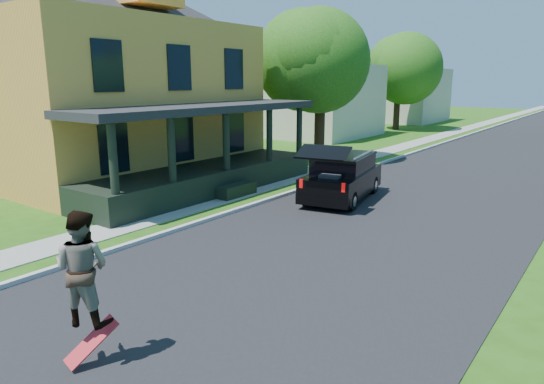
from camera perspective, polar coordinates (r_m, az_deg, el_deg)
The scene contains 13 objects.
ground at distance 9.33m, azimuth -3.02°, elevation -12.18°, with size 140.00×140.00×0.00m, color #275110.
street at distance 27.33m, azimuth 24.69°, elevation 3.50°, with size 8.00×120.00×0.02m, color black.
curb at distance 28.40m, azimuth 16.70°, elevation 4.46°, with size 0.15×120.00×0.12m, color #AEAEA9.
sidewalk at distance 28.96m, azimuth 13.81°, elevation 4.79°, with size 1.30×120.00×0.03m, color gray.
front_walk at distance 19.84m, azimuth -13.30°, elevation 1.15°, with size 6.50×1.20×0.03m, color gray.
main_house at distance 22.09m, azimuth -19.77°, elevation 14.78°, with size 15.56×15.56×10.10m.
neighbor_house_mid at distance 35.87m, azimuth 4.78°, elevation 13.36°, with size 12.78×12.78×8.30m.
neighbor_house_far at distance 50.18m, azimuth 14.69°, elevation 12.89°, with size 12.78×12.78×8.30m.
black_suv at distance 16.53m, azimuth 8.26°, elevation 1.78°, with size 2.40×4.61×2.04m.
skateboarder at distance 7.27m, azimuth -21.46°, elevation -8.29°, with size 0.98×0.89×1.64m.
skateboard at distance 7.60m, azimuth -20.44°, elevation -16.37°, with size 0.45×0.66×0.63m.
tree_left_mid at distance 24.35m, azimuth 5.80°, elevation 16.01°, with size 6.08×6.18×8.09m.
tree_left_far at distance 41.16m, azimuth 14.70°, elevation 14.20°, with size 6.14×5.98×8.01m.
Camera 1 is at (5.39, -6.49, 3.97)m, focal length 32.00 mm.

